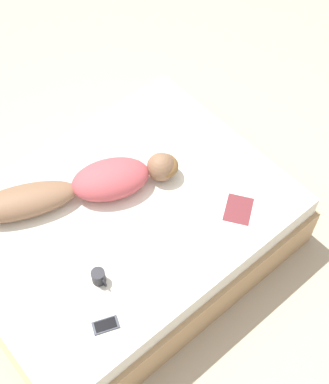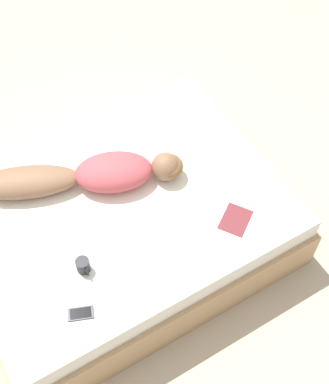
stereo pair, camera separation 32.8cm
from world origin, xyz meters
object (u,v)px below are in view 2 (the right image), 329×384
coffee_mug (83,265)px  cell_phone (81,313)px  open_magazine (217,213)px  person (87,175)px

coffee_mug → cell_phone: (0.23, -0.13, -0.04)m
open_magazine → coffee_mug: 0.87m
open_magazine → coffee_mug: (-0.07, -0.86, 0.04)m
person → cell_phone: bearing=-5.2°
person → open_magazine: 0.84m
coffee_mug → open_magazine: bearing=85.3°
open_magazine → coffee_mug: size_ratio=4.97×
coffee_mug → cell_phone: bearing=-29.5°
coffee_mug → cell_phone: 0.27m
open_magazine → cell_phone: same height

